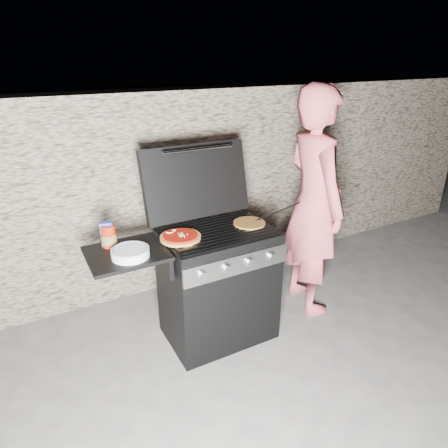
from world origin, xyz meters
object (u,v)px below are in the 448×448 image
sauce_jar (109,236)px  person (313,204)px  pizza_topped (180,237)px  gas_grill (188,293)px

sauce_jar → person: person is taller
pizza_topped → gas_grill: bearing=1.4°
gas_grill → person: (1.15, 0.02, 0.49)m
pizza_topped → sauce_jar: bearing=163.3°
gas_grill → pizza_topped: (-0.04, -0.00, 0.47)m
sauce_jar → pizza_topped: bearing=-16.7°
sauce_jar → person: (1.64, -0.11, -0.03)m
gas_grill → pizza_topped: size_ratio=4.75×
pizza_topped → person: person is taller
pizza_topped → sauce_jar: 0.47m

